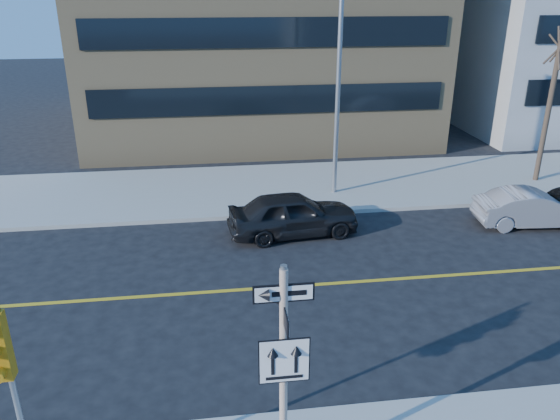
{
  "coord_description": "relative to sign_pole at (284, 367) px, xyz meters",
  "views": [
    {
      "loc": [
        -0.99,
        -9.36,
        7.92
      ],
      "look_at": [
        0.83,
        4.0,
        2.37
      ],
      "focal_mm": 35.0,
      "sensor_mm": 36.0,
      "label": 1
    }
  ],
  "objects": [
    {
      "name": "ground",
      "position": [
        0.0,
        2.51,
        -2.44
      ],
      "size": [
        120.0,
        120.0,
        0.0
      ],
      "primitive_type": "plane",
      "color": "black",
      "rests_on": "ground"
    },
    {
      "name": "sign_pole",
      "position": [
        0.0,
        0.0,
        0.0
      ],
      "size": [
        0.92,
        0.92,
        4.06
      ],
      "color": "white",
      "rests_on": "near_sidewalk"
    },
    {
      "name": "traffic_signal",
      "position": [
        -4.0,
        -0.15,
        0.59
      ],
      "size": [
        0.32,
        0.45,
        4.0
      ],
      "color": "gray",
      "rests_on": "near_sidewalk"
    },
    {
      "name": "parked_car_a",
      "position": [
        1.75,
        10.01,
        -1.69
      ],
      "size": [
        2.23,
        4.57,
        1.5
      ],
      "primitive_type": "imported",
      "rotation": [
        0.0,
        0.0,
        1.68
      ],
      "color": "black",
      "rests_on": "ground"
    },
    {
      "name": "parked_car_b",
      "position": [
        10.26,
        9.62,
        -1.79
      ],
      "size": [
        1.75,
        4.07,
        1.3
      ],
      "primitive_type": "imported",
      "rotation": [
        0.0,
        0.0,
        1.48
      ],
      "color": "gray",
      "rests_on": "ground"
    },
    {
      "name": "streetlight_a",
      "position": [
        4.0,
        13.27,
        2.32
      ],
      "size": [
        0.55,
        2.25,
        8.0
      ],
      "color": "gray",
      "rests_on": "far_sidewalk"
    },
    {
      "name": "street_tree_west",
      "position": [
        13.0,
        13.81,
        3.09
      ],
      "size": [
        1.8,
        1.8,
        6.35
      ],
      "color": "#31271D",
      "rests_on": "far_sidewalk"
    }
  ]
}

